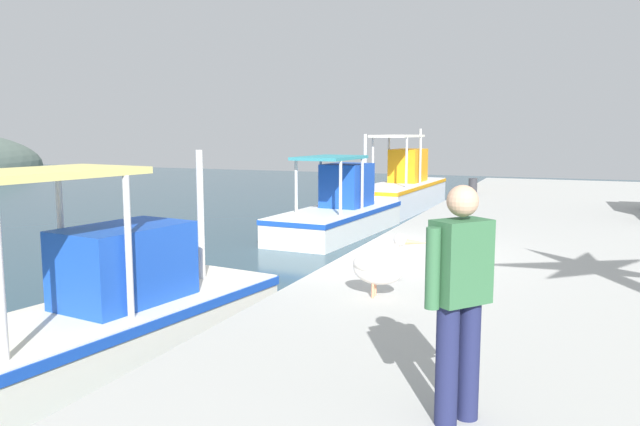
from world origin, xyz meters
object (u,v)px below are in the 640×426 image
fishing_boat_fourth (402,190)px  mooring_bollard_second (473,186)px  fishing_boat_third (339,212)px  pelican (378,266)px  fisherman_standing (460,294)px  fishing_boat_second (87,324)px

fishing_boat_fourth → mooring_bollard_second: fishing_boat_fourth is taller
fishing_boat_third → mooring_bollard_second: size_ratio=11.09×
pelican → fisherman_standing: (-3.00, -1.49, 0.53)m
fishing_boat_second → mooring_bollard_second: fishing_boat_second is taller
pelican → mooring_bollard_second: bearing=3.5°
mooring_bollard_second → fishing_boat_fourth: bearing=67.5°
mooring_bollard_second → fishing_boat_second: bearing=171.4°
fishing_boat_fourth → fisherman_standing: size_ratio=3.84×
fishing_boat_fourth → fisherman_standing: 18.27m
fishing_boat_fourth → pelican: fishing_boat_fourth is taller
fishing_boat_second → fisherman_standing: bearing=-106.3°
fishing_boat_second → pelican: bearing=-61.9°
fishing_boat_fourth → mooring_bollard_second: bearing=-112.5°
fishing_boat_third → fishing_boat_second: bearing=-176.4°
fishing_boat_second → fishing_boat_third: 10.44m
fishing_boat_fourth → pelican: bearing=-166.6°
fishing_boat_third → fisherman_standing: fishing_boat_third is taller
fishing_boat_third → pelican: size_ratio=5.81×
fishing_boat_second → fishing_boat_third: (10.42, 0.65, 0.04)m
fishing_boat_third → fisherman_standing: bearing=-155.9°
fisherman_standing → fishing_boat_second: bearing=73.7°
fisherman_standing → mooring_bollard_second: (16.47, 2.32, -0.68)m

